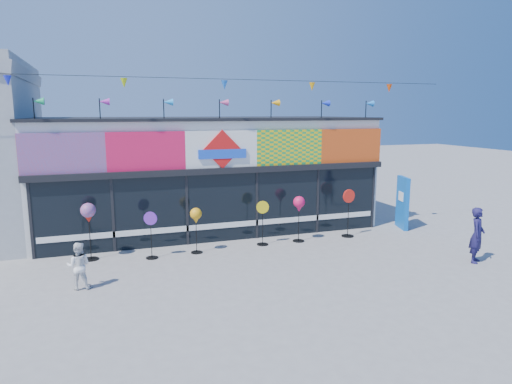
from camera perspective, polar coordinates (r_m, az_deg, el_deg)
name	(u,v)px	position (r m, az deg, el deg)	size (l,w,h in m)	color
ground	(256,275)	(12.41, -0.01, -10.28)	(80.00, 80.00, 0.00)	gray
kite_shop	(205,172)	(17.51, -6.36, 2.53)	(16.00, 5.70, 5.31)	white
blue_sign	(402,203)	(17.82, 17.84, -1.26)	(0.41, 0.97, 1.94)	#0B57B3
spinner_0	(88,214)	(14.09, -20.22, -2.65)	(0.43, 0.43, 1.71)	black
spinner_1	(151,234)	(13.86, -12.98, -5.12)	(0.38, 0.36, 1.42)	black
spinner_2	(196,217)	(14.05, -7.52, -3.11)	(0.36, 0.36, 1.42)	black
spinner_3	(263,222)	(14.85, 0.84, -3.74)	(0.41, 0.37, 1.46)	black
spinner_4	(299,205)	(15.22, 5.40, -1.67)	(0.39, 0.39, 1.55)	black
spinner_5	(348,212)	(16.14, 11.47, -2.43)	(0.47, 0.43, 1.67)	black
adult_man	(477,235)	(14.61, 25.92, -4.87)	(0.59, 0.39, 1.61)	#1A1645
child	(79,266)	(12.09, -21.30, -8.60)	(0.57, 0.33, 1.18)	white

